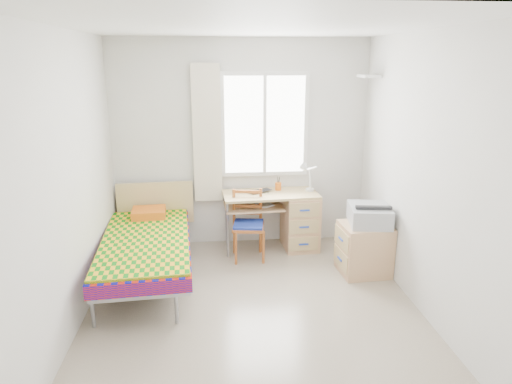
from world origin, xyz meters
TOP-DOWN VIEW (x-y plane):
  - floor at (0.00, 0.00)m, footprint 3.50×3.50m
  - ceiling at (0.00, 0.00)m, footprint 3.50×3.50m
  - wall_back at (0.00, 1.75)m, footprint 3.20×0.00m
  - wall_left at (-1.60, 0.00)m, footprint 0.00×3.50m
  - wall_right at (1.60, 0.00)m, footprint 0.00×3.50m
  - window at (0.30, 1.73)m, footprint 1.10×0.04m
  - curtain at (-0.42, 1.68)m, footprint 0.35×0.05m
  - floating_shelf at (1.49, 1.40)m, footprint 0.20×0.32m
  - bed at (-1.10, 0.77)m, footprint 1.06×2.05m
  - desk at (0.66, 1.47)m, footprint 1.21×0.61m
  - chair at (0.06, 1.23)m, footprint 0.41×0.41m
  - cabinet at (1.31, 0.67)m, footprint 0.56×0.51m
  - printer at (1.36, 0.70)m, footprint 0.50×0.56m
  - laptop at (0.24, 1.48)m, footprint 0.36×0.32m
  - pen_cup at (0.46, 1.60)m, footprint 0.09×0.09m
  - task_lamp at (0.79, 1.41)m, footprint 0.22×0.32m
  - book at (0.18, 1.45)m, footprint 0.25×0.29m

SIDE VIEW (x-z plane):
  - floor at x=0.00m, z-range 0.00..0.00m
  - cabinet at x=1.31m, z-range 0.00..0.58m
  - desk at x=0.66m, z-range 0.03..0.77m
  - bed at x=-1.10m, z-range -0.01..0.85m
  - chair at x=0.06m, z-range 0.05..0.90m
  - book at x=0.18m, z-range 0.58..0.60m
  - printer at x=1.36m, z-range 0.58..0.79m
  - laptop at x=0.24m, z-range 0.74..0.76m
  - pen_cup at x=0.46m, z-range 0.74..0.83m
  - task_lamp at x=0.79m, z-range 0.79..1.19m
  - wall_left at x=-1.60m, z-range -0.45..3.05m
  - wall_right at x=1.60m, z-range -0.45..3.05m
  - wall_back at x=0.00m, z-range -0.30..2.90m
  - curtain at x=-0.42m, z-range 0.60..2.30m
  - window at x=0.30m, z-range 0.90..2.20m
  - floating_shelf at x=1.49m, z-range 2.13..2.17m
  - ceiling at x=0.00m, z-range 2.60..2.60m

